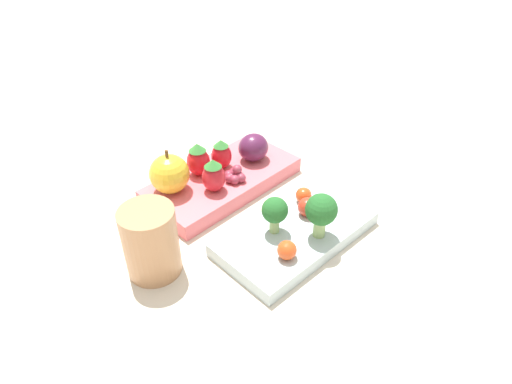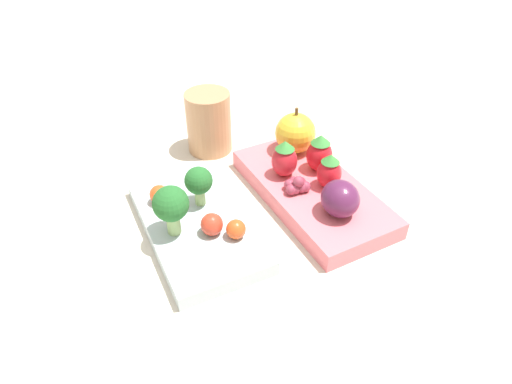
{
  "view_description": "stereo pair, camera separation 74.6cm",
  "coord_description": "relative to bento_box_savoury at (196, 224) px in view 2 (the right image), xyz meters",
  "views": [
    {
      "loc": [
        0.31,
        0.39,
        0.4
      ],
      "look_at": [
        0.01,
        -0.0,
        0.03
      ],
      "focal_mm": 32.0,
      "sensor_mm": 36.0,
      "label": 1
    },
    {
      "loc": [
        -0.4,
        0.14,
        0.37
      ],
      "look_at": [
        0.01,
        -0.0,
        0.03
      ],
      "focal_mm": 32.0,
      "sensor_mm": 36.0,
      "label": 2
    }
  ],
  "objects": [
    {
      "name": "ground_plane",
      "position": [
        -0.0,
        -0.08,
        -0.01
      ],
      "size": [
        4.0,
        4.0,
        0.0
      ],
      "primitive_type": "plane",
      "color": "beige"
    },
    {
      "name": "bento_box_savoury",
      "position": [
        0.0,
        0.0,
        0.0
      ],
      "size": [
        0.22,
        0.13,
        0.02
      ],
      "color": "silver",
      "rests_on": "ground_plane"
    },
    {
      "name": "bento_box_fruit",
      "position": [
        0.01,
        -0.15,
        0.0
      ],
      "size": [
        0.24,
        0.14,
        0.02
      ],
      "color": "#DB6670",
      "rests_on": "ground_plane"
    },
    {
      "name": "broccoli_floret_0",
      "position": [
        -0.02,
        0.03,
        0.05
      ],
      "size": [
        0.04,
        0.04,
        0.06
      ],
      "color": "#93B770",
      "rests_on": "bento_box_savoury"
    },
    {
      "name": "broccoli_floret_1",
      "position": [
        0.02,
        -0.01,
        0.04
      ],
      "size": [
        0.03,
        0.03,
        0.05
      ],
      "color": "#93B770",
      "rests_on": "bento_box_savoury"
    },
    {
      "name": "cherry_tomato_0",
      "position": [
        -0.05,
        -0.04,
        0.02
      ],
      "size": [
        0.02,
        0.02,
        0.02
      ],
      "color": "#DB4C1E",
      "rests_on": "bento_box_savoury"
    },
    {
      "name": "cherry_tomato_1",
      "position": [
        0.04,
        0.03,
        0.02
      ],
      "size": [
        0.02,
        0.02,
        0.02
      ],
      "color": "#DB4C1E",
      "rests_on": "bento_box_savoury"
    },
    {
      "name": "cherry_tomato_2",
      "position": [
        -0.03,
        -0.01,
        0.02
      ],
      "size": [
        0.03,
        0.03,
        0.03
      ],
      "color": "red",
      "rests_on": "bento_box_savoury"
    },
    {
      "name": "apple",
      "position": [
        0.09,
        -0.16,
        0.04
      ],
      "size": [
        0.06,
        0.06,
        0.06
      ],
      "color": "gold",
      "rests_on": "bento_box_fruit"
    },
    {
      "name": "strawberry_0",
      "position": [
        0.04,
        -0.13,
        0.04
      ],
      "size": [
        0.03,
        0.03,
        0.05
      ],
      "color": "red",
      "rests_on": "bento_box_fruit"
    },
    {
      "name": "strawberry_1",
      "position": [
        0.03,
        -0.17,
        0.04
      ],
      "size": [
        0.03,
        0.03,
        0.05
      ],
      "color": "red",
      "rests_on": "bento_box_fruit"
    },
    {
      "name": "strawberry_2",
      "position": [
        -0.0,
        -0.17,
        0.04
      ],
      "size": [
        0.03,
        0.03,
        0.05
      ],
      "color": "red",
      "rests_on": "bento_box_fruit"
    },
    {
      "name": "plum",
      "position": [
        -0.05,
        -0.16,
        0.04
      ],
      "size": [
        0.05,
        0.04,
        0.04
      ],
      "color": "#511E42",
      "rests_on": "bento_box_fruit"
    },
    {
      "name": "grape_cluster",
      "position": [
        0.0,
        -0.13,
        0.02
      ],
      "size": [
        0.03,
        0.03,
        0.02
      ],
      "color": "#93384C",
      "rests_on": "bento_box_fruit"
    },
    {
      "name": "drinking_cup",
      "position": [
        0.17,
        -0.06,
        0.03
      ],
      "size": [
        0.06,
        0.06,
        0.09
      ],
      "color": "tan",
      "rests_on": "ground_plane"
    }
  ]
}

